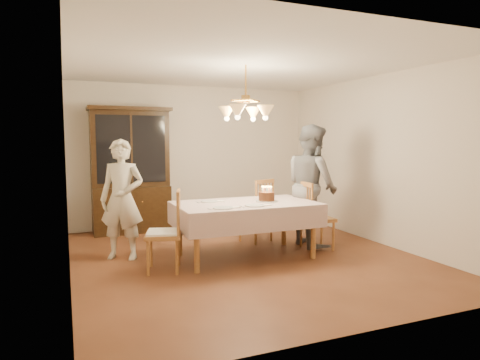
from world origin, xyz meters
name	(u,v)px	position (x,y,z in m)	size (l,w,h in m)	color
ground	(246,257)	(0.00, 0.00, 0.00)	(5.00, 5.00, 0.00)	#582D19
room_shell	(246,142)	(0.00, 0.00, 1.58)	(5.00, 5.00, 5.00)	white
dining_table	(246,208)	(0.00, 0.00, 0.68)	(1.90, 1.10, 0.76)	#925B2A
china_hutch	(131,172)	(-1.21, 2.25, 1.04)	(1.38, 0.54, 2.16)	black
chair_far_side	(256,214)	(0.52, 0.77, 0.44)	(0.56, 0.55, 1.00)	#925B2A
chair_left_end	(164,235)	(-1.17, -0.19, 0.45)	(0.53, 0.54, 1.00)	#925B2A
chair_right_end	(316,219)	(1.14, 0.00, 0.44)	(0.46, 0.47, 1.00)	#925B2A
elderly_woman	(122,199)	(-1.57, 0.57, 0.81)	(0.59, 0.39, 1.62)	beige
adult_in_grey	(312,185)	(1.20, 0.26, 0.92)	(0.89, 0.70, 1.84)	slate
birthday_cake	(267,197)	(0.30, -0.03, 0.82)	(0.30, 0.30, 0.22)	white
place_setting_near_left	(224,208)	(-0.44, -0.35, 0.77)	(0.40, 0.26, 0.02)	white
place_setting_near_right	(256,205)	(0.00, -0.32, 0.77)	(0.41, 0.26, 0.02)	white
place_setting_far_left	(210,201)	(-0.43, 0.24, 0.77)	(0.38, 0.23, 0.02)	white
chandelier	(246,112)	(0.00, 0.00, 1.98)	(0.62, 0.62, 0.73)	#BF8C3F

